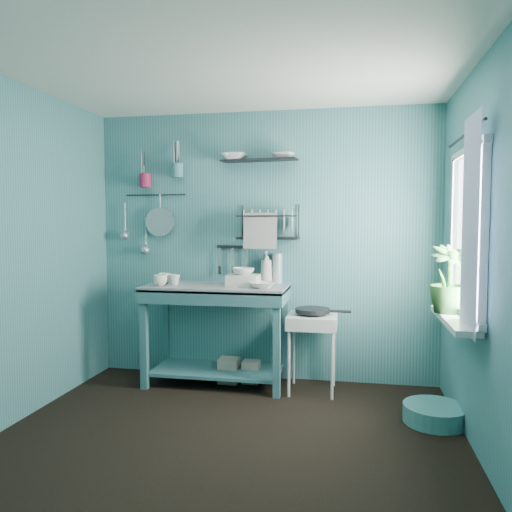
% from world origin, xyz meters
% --- Properties ---
extents(floor, '(3.20, 3.20, 0.00)m').
position_xyz_m(floor, '(0.00, 0.00, 0.00)').
color(floor, black).
rests_on(floor, ground).
extents(ceiling, '(3.20, 3.20, 0.00)m').
position_xyz_m(ceiling, '(0.00, 0.00, 2.50)').
color(ceiling, silver).
rests_on(ceiling, ground).
extents(wall_back, '(3.20, 0.00, 3.20)m').
position_xyz_m(wall_back, '(0.00, 1.50, 1.25)').
color(wall_back, '#3B7679').
rests_on(wall_back, ground).
extents(wall_front, '(3.20, 0.00, 3.20)m').
position_xyz_m(wall_front, '(0.00, -1.50, 1.25)').
color(wall_front, '#3B7679').
rests_on(wall_front, ground).
extents(wall_left, '(0.00, 3.00, 3.00)m').
position_xyz_m(wall_left, '(-1.60, 0.00, 1.25)').
color(wall_left, '#3B7679').
rests_on(wall_left, ground).
extents(wall_right, '(0.00, 3.00, 3.00)m').
position_xyz_m(wall_right, '(1.60, 0.00, 1.25)').
color(wall_right, '#3B7679').
rests_on(wall_right, ground).
extents(work_counter, '(1.28, 0.64, 0.91)m').
position_xyz_m(work_counter, '(-0.39, 1.24, 0.45)').
color(work_counter, '#33656B').
rests_on(work_counter, floor).
extents(mug_left, '(0.12, 0.12, 0.10)m').
position_xyz_m(mug_left, '(-0.87, 1.08, 0.96)').
color(mug_left, silver).
rests_on(mug_left, work_counter).
extents(mug_mid, '(0.14, 0.14, 0.09)m').
position_xyz_m(mug_mid, '(-0.77, 1.18, 0.95)').
color(mug_mid, silver).
rests_on(mug_mid, work_counter).
extents(mug_right, '(0.17, 0.17, 0.10)m').
position_xyz_m(mug_right, '(-0.89, 1.24, 0.96)').
color(mug_right, silver).
rests_on(mug_right, work_counter).
extents(wash_tub, '(0.28, 0.22, 0.10)m').
position_xyz_m(wash_tub, '(-0.14, 1.22, 0.96)').
color(wash_tub, beige).
rests_on(wash_tub, work_counter).
extents(tub_bowl, '(0.20, 0.19, 0.06)m').
position_xyz_m(tub_bowl, '(-0.14, 1.22, 1.04)').
color(tub_bowl, silver).
rests_on(tub_bowl, wash_tub).
extents(soap_bottle, '(0.11, 0.12, 0.30)m').
position_xyz_m(soap_bottle, '(0.03, 1.44, 1.06)').
color(soap_bottle, beige).
rests_on(soap_bottle, work_counter).
extents(water_bottle, '(0.09, 0.09, 0.28)m').
position_xyz_m(water_bottle, '(0.13, 1.46, 1.05)').
color(water_bottle, '#A9B8BD').
rests_on(water_bottle, work_counter).
extents(counter_bowl, '(0.22, 0.22, 0.05)m').
position_xyz_m(counter_bowl, '(0.06, 1.09, 0.93)').
color(counter_bowl, silver).
rests_on(counter_bowl, work_counter).
extents(hotplate_stand, '(0.46, 0.46, 0.67)m').
position_xyz_m(hotplate_stand, '(0.48, 1.18, 0.34)').
color(hotplate_stand, silver).
rests_on(hotplate_stand, floor).
extents(frying_pan, '(0.30, 0.30, 0.03)m').
position_xyz_m(frying_pan, '(0.48, 1.18, 0.71)').
color(frying_pan, black).
rests_on(frying_pan, hotplate_stand).
extents(knife_strip, '(0.32, 0.07, 0.03)m').
position_xyz_m(knife_strip, '(-0.29, 1.47, 1.24)').
color(knife_strip, black).
rests_on(knife_strip, wall_back).
extents(dish_rack, '(0.55, 0.24, 0.32)m').
position_xyz_m(dish_rack, '(0.06, 1.37, 1.48)').
color(dish_rack, black).
rests_on(dish_rack, wall_back).
extents(upper_shelf, '(0.72, 0.26, 0.01)m').
position_xyz_m(upper_shelf, '(-0.03, 1.40, 2.04)').
color(upper_shelf, black).
rests_on(upper_shelf, wall_back).
extents(shelf_bowl_left, '(0.24, 0.24, 0.06)m').
position_xyz_m(shelf_bowl_left, '(-0.26, 1.40, 2.01)').
color(shelf_bowl_left, silver).
rests_on(shelf_bowl_left, upper_shelf).
extents(shelf_bowl_right, '(0.22, 0.22, 0.05)m').
position_xyz_m(shelf_bowl_right, '(0.20, 1.40, 2.08)').
color(shelf_bowl_right, silver).
rests_on(shelf_bowl_right, upper_shelf).
extents(utensil_cup_magenta, '(0.11, 0.11, 0.13)m').
position_xyz_m(utensil_cup_magenta, '(-1.14, 1.42, 1.87)').
color(utensil_cup_magenta, '#A21E47').
rests_on(utensil_cup_magenta, wall_back).
extents(utensil_cup_teal, '(0.11, 0.11, 0.13)m').
position_xyz_m(utensil_cup_teal, '(-0.82, 1.42, 1.96)').
color(utensil_cup_teal, teal).
rests_on(utensil_cup_teal, wall_back).
extents(colander, '(0.28, 0.03, 0.28)m').
position_xyz_m(colander, '(-1.01, 1.45, 1.48)').
color(colander, '#ABAEB3').
rests_on(colander, wall_back).
extents(ladle_outer, '(0.01, 0.01, 0.30)m').
position_xyz_m(ladle_outer, '(-1.38, 1.46, 1.52)').
color(ladle_outer, '#ABAEB3').
rests_on(ladle_outer, wall_back).
extents(ladle_inner, '(0.01, 0.01, 0.30)m').
position_xyz_m(ladle_inner, '(-1.16, 1.46, 1.37)').
color(ladle_inner, '#ABAEB3').
rests_on(ladle_inner, wall_back).
extents(hook_rail, '(0.60, 0.01, 0.01)m').
position_xyz_m(hook_rail, '(-1.06, 1.47, 1.74)').
color(hook_rail, black).
rests_on(hook_rail, wall_back).
extents(window_glass, '(0.00, 1.10, 1.10)m').
position_xyz_m(window_glass, '(1.59, 0.45, 1.40)').
color(window_glass, white).
rests_on(window_glass, wall_right).
extents(windowsill, '(0.16, 0.95, 0.04)m').
position_xyz_m(windowsill, '(1.50, 0.45, 0.81)').
color(windowsill, silver).
rests_on(windowsill, wall_right).
extents(curtain, '(0.00, 1.35, 1.35)m').
position_xyz_m(curtain, '(1.52, 0.15, 1.45)').
color(curtain, white).
rests_on(curtain, wall_right).
extents(curtain_rod, '(0.02, 1.05, 0.02)m').
position_xyz_m(curtain_rod, '(1.54, 0.45, 2.05)').
color(curtain_rod, black).
rests_on(curtain_rod, wall_right).
extents(potted_plant, '(0.35, 0.35, 0.48)m').
position_xyz_m(potted_plant, '(1.48, 0.61, 1.07)').
color(potted_plant, '#265A24').
rests_on(potted_plant, windowsill).
extents(storage_tin_large, '(0.18, 0.18, 0.22)m').
position_xyz_m(storage_tin_large, '(-0.29, 1.29, 0.11)').
color(storage_tin_large, gray).
rests_on(storage_tin_large, floor).
extents(storage_tin_small, '(0.15, 0.15, 0.20)m').
position_xyz_m(storage_tin_small, '(-0.09, 1.32, 0.10)').
color(storage_tin_small, gray).
rests_on(storage_tin_small, floor).
extents(floor_basin, '(0.46, 0.46, 0.13)m').
position_xyz_m(floor_basin, '(1.43, 0.66, 0.07)').
color(floor_basin, teal).
rests_on(floor_basin, floor).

